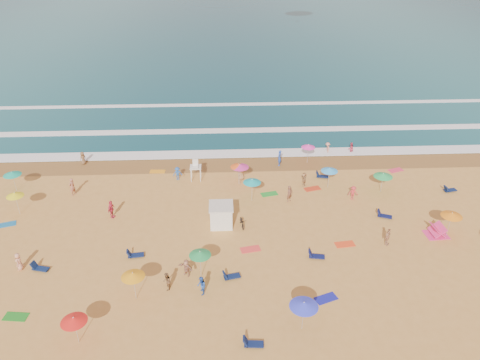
{
  "coord_description": "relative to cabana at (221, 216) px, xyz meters",
  "views": [
    {
      "loc": [
        -0.39,
        -35.57,
        24.91
      ],
      "look_at": [
        1.45,
        6.0,
        1.5
      ],
      "focal_mm": 35.0,
      "sensor_mm": 36.0,
      "label": 1
    }
  ],
  "objects": [
    {
      "name": "ground",
      "position": [
        0.53,
        -0.26,
        -1.0
      ],
      "size": [
        220.0,
        220.0,
        0.0
      ],
      "primitive_type": "plane",
      "color": "gold",
      "rests_on": "ground"
    },
    {
      "name": "lifeguard_stand",
      "position": [
        -2.66,
        8.71,
        0.05
      ],
      "size": [
        1.2,
        1.2,
        2.1
      ],
      "primitive_type": null,
      "color": "white",
      "rests_on": "ground"
    },
    {
      "name": "wet_sand",
      "position": [
        0.53,
        12.24,
        -0.99
      ],
      "size": [
        220.0,
        220.0,
        0.0
      ],
      "primitive_type": "plane",
      "color": "olive",
      "rests_on": "ground"
    },
    {
      "name": "surf_foam",
      "position": [
        0.53,
        21.06,
        -0.9
      ],
      "size": [
        200.0,
        18.7,
        0.05
      ],
      "color": "white",
      "rests_on": "ground"
    },
    {
      "name": "ocean",
      "position": [
        0.53,
        83.74,
        -1.0
      ],
      "size": [
        220.0,
        140.0,
        0.18
      ],
      "primitive_type": "cube",
      "color": "#0C4756",
      "rests_on": "ground"
    },
    {
      "name": "beachgoers",
      "position": [
        1.22,
        3.86,
        -0.23
      ],
      "size": [
        32.88,
        24.7,
        2.14
      ],
      "color": "tan",
      "rests_on": "ground"
    },
    {
      "name": "bicycle",
      "position": [
        1.9,
        -0.3,
        -0.55
      ],
      "size": [
        0.8,
        1.78,
        0.9
      ],
      "primitive_type": "imported",
      "rotation": [
        0.0,
        0.0,
        0.12
      ],
      "color": "black",
      "rests_on": "ground"
    },
    {
      "name": "beach_umbrellas",
      "position": [
        1.43,
        -0.36,
        1.17
      ],
      "size": [
        47.25,
        27.26,
        0.71
      ],
      "color": "#38ADFF",
      "rests_on": "ground"
    },
    {
      "name": "popup_tents",
      "position": [
        24.79,
        2.14,
        -0.4
      ],
      "size": [
        13.3,
        11.2,
        1.2
      ],
      "color": "#F83787",
      "rests_on": "ground"
    },
    {
      "name": "cabana",
      "position": [
        0.0,
        0.0,
        0.0
      ],
      "size": [
        2.0,
        2.0,
        2.0
      ],
      "primitive_type": "cube",
      "color": "white",
      "rests_on": "ground"
    },
    {
      "name": "cabana_roof",
      "position": [
        0.0,
        0.0,
        1.06
      ],
      "size": [
        2.2,
        2.2,
        0.12
      ],
      "primitive_type": "cube",
      "color": "silver",
      "rests_on": "cabana"
    },
    {
      "name": "towels",
      "position": [
        -1.42,
        -0.32,
        -0.98
      ],
      "size": [
        49.35,
        22.57,
        0.03
      ],
      "color": "#E04B1C",
      "rests_on": "ground"
    },
    {
      "name": "loungers",
      "position": [
        4.93,
        -2.87,
        -0.83
      ],
      "size": [
        39.89,
        23.43,
        0.34
      ],
      "color": "#0F1F4B",
      "rests_on": "ground"
    }
  ]
}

